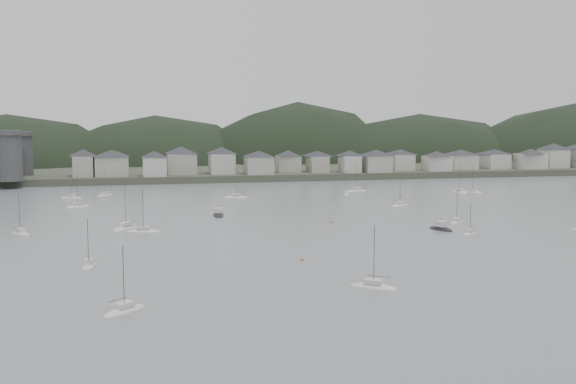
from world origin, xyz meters
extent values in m
plane|color=slate|center=(0.00, 0.00, 0.00)|extent=(900.00, 900.00, 0.00)
cube|color=#383D2D|center=(0.00, 295.00, 1.50)|extent=(900.00, 250.00, 3.00)
ellipsoid|color=black|center=(-110.87, 271.94, -10.14)|extent=(138.98, 92.48, 81.13)
ellipsoid|color=black|center=(-32.30, 272.87, -9.97)|extent=(132.08, 90.41, 79.74)
ellipsoid|color=black|center=(50.65, 272.93, -12.68)|extent=(133.88, 88.37, 101.41)
ellipsoid|color=black|center=(125.95, 267.91, -10.32)|extent=(165.81, 81.78, 82.55)
ellipsoid|color=black|center=(234.44, 265.57, -12.82)|extent=(177.60, 96.61, 102.57)
cylinder|color=#343436|center=(-92.00, 166.00, 12.00)|extent=(10.00, 10.00, 18.00)
cylinder|color=#343436|center=(-92.00, 194.00, 11.50)|extent=(10.00, 10.00, 17.00)
cube|color=#343436|center=(-92.00, 180.00, 9.00)|extent=(3.50, 30.00, 12.00)
cube|color=#A5A297|center=(-65.00, 181.96, 7.29)|extent=(8.34, 12.91, 8.59)
pyramid|color=#2D2D33|center=(-65.00, 181.96, 13.09)|extent=(15.78, 15.78, 3.01)
cube|color=#A5A297|center=(-53.32, 181.32, 7.18)|extent=(13.68, 13.35, 8.36)
pyramid|color=#2D2D33|center=(-53.32, 181.32, 12.82)|extent=(20.07, 20.07, 2.93)
cube|color=#B2AFA7|center=(-35.57, 176.02, 7.04)|extent=(9.78, 10.20, 8.08)
pyramid|color=#2D2D33|center=(-35.57, 176.02, 12.49)|extent=(14.83, 14.83, 2.83)
cube|color=#A5A297|center=(-23.51, 185.65, 7.55)|extent=(12.59, 13.33, 9.09)
pyramid|color=#2D2D33|center=(-23.51, 185.65, 13.68)|extent=(19.24, 19.24, 3.18)
cube|color=#B2AFA7|center=(-5.75, 184.10, 7.43)|extent=(10.74, 12.17, 8.87)
pyramid|color=#2D2D33|center=(-5.75, 184.10, 13.42)|extent=(17.01, 17.01, 3.10)
cube|color=#A5A297|center=(9.92, 177.53, 6.85)|extent=(11.63, 12.09, 7.69)
pyramid|color=#2D2D33|center=(9.92, 177.53, 12.04)|extent=(17.61, 17.61, 2.69)
cube|color=#A5A297|center=(25.25, 186.19, 6.72)|extent=(10.37, 9.35, 7.44)
pyramid|color=#2D2D33|center=(25.25, 186.19, 11.74)|extent=(14.65, 14.65, 2.60)
cube|color=#A5A297|center=(38.63, 183.79, 6.61)|extent=(8.24, 12.20, 7.22)
pyramid|color=#2D2D33|center=(38.63, 183.79, 11.48)|extent=(15.17, 15.17, 2.53)
cube|color=#B2AFA7|center=(52.50, 178.55, 6.73)|extent=(8.06, 10.91, 7.46)
pyramid|color=#2D2D33|center=(52.50, 178.55, 11.77)|extent=(14.08, 14.08, 2.61)
cube|color=#A5A297|center=(64.81, 177.06, 6.83)|extent=(11.73, 11.78, 7.66)
pyramid|color=#2D2D33|center=(64.81, 177.06, 12.00)|extent=(17.46, 17.46, 2.68)
cube|color=#B2AFA7|center=(80.64, 186.91, 6.67)|extent=(10.19, 13.02, 7.33)
pyramid|color=#2D2D33|center=(80.64, 186.91, 11.62)|extent=(17.23, 17.23, 2.57)
cube|color=#B2AFA7|center=(95.55, 178.06, 6.44)|extent=(11.70, 9.81, 6.88)
pyramid|color=#2D2D33|center=(95.55, 178.06, 11.08)|extent=(15.97, 15.97, 2.41)
cube|color=#B2AFA7|center=(112.40, 186.91, 6.50)|extent=(12.83, 12.48, 7.00)
pyramid|color=#2D2D33|center=(112.40, 186.91, 11.22)|extent=(18.79, 18.79, 2.45)
cube|color=#B2AFA7|center=(130.73, 187.42, 6.48)|extent=(11.07, 13.50, 6.97)
pyramid|color=#2D2D33|center=(130.73, 187.42, 11.19)|extent=(18.25, 18.25, 2.44)
cube|color=#B2AFA7|center=(146.02, 179.72, 6.67)|extent=(13.75, 9.12, 7.34)
pyramid|color=#2D2D33|center=(146.02, 179.72, 11.62)|extent=(16.97, 16.97, 2.57)
cube|color=#B2AFA7|center=(162.92, 185.95, 7.53)|extent=(11.37, 11.57, 9.05)
pyramid|color=#2D2D33|center=(162.92, 185.95, 13.63)|extent=(17.03, 17.03, 3.17)
ellipsoid|color=silver|center=(-61.11, 100.27, 0.05)|extent=(8.11, 5.22, 1.55)
cube|color=silver|center=(-61.11, 100.27, 1.13)|extent=(3.16, 2.60, 0.70)
cylinder|color=#3F3F42|center=(-61.11, 100.27, 5.04)|extent=(0.12, 0.12, 9.69)
cylinder|color=#3F3F42|center=(-59.82, 99.74, 1.68)|extent=(3.27, 1.41, 0.10)
ellipsoid|color=silver|center=(37.37, 80.87, 0.05)|extent=(8.29, 6.71, 1.64)
cube|color=silver|center=(37.37, 80.87, 1.17)|extent=(3.39, 3.09, 0.70)
cylinder|color=#3F3F42|center=(37.37, 80.87, 5.33)|extent=(0.12, 0.12, 10.26)
cylinder|color=#3F3F42|center=(36.14, 81.69, 1.72)|extent=(3.14, 2.12, 0.10)
ellipsoid|color=silver|center=(33.72, 28.40, 0.05)|extent=(5.70, 4.35, 1.11)
cube|color=silver|center=(33.72, 28.40, 0.91)|extent=(2.30, 2.04, 0.70)
cylinder|color=#3F3F42|center=(33.72, 28.40, 3.68)|extent=(0.12, 0.12, 6.96)
cylinder|color=#3F3F42|center=(34.58, 27.90, 1.46)|extent=(2.21, 1.35, 0.10)
ellipsoid|color=silver|center=(-41.80, 48.39, 0.05)|extent=(8.54, 3.87, 1.65)
cube|color=silver|center=(-41.80, 48.39, 1.17)|extent=(3.13, 2.23, 0.70)
cylinder|color=#3F3F42|center=(-41.80, 48.39, 5.35)|extent=(0.12, 0.12, 10.29)
cylinder|color=#3F3F42|center=(-43.27, 48.16, 1.72)|extent=(3.68, 0.67, 0.10)
ellipsoid|color=silver|center=(-6.23, -15.04, 0.05)|extent=(8.08, 6.79, 1.62)
cube|color=silver|center=(-6.23, -15.04, 1.16)|extent=(3.33, 3.09, 0.70)
cylinder|color=#3F3F42|center=(-6.23, -15.04, 5.25)|extent=(0.12, 0.12, 10.10)
cylinder|color=#3F3F42|center=(-5.04, -14.20, 1.71)|extent=(3.02, 2.19, 0.10)
ellipsoid|color=silver|center=(-65.40, 125.37, 0.05)|extent=(8.05, 5.14, 1.54)
cube|color=silver|center=(-65.40, 125.37, 1.12)|extent=(3.13, 2.57, 0.70)
cylinder|color=#3F3F42|center=(-65.40, 125.37, 5.00)|extent=(0.12, 0.12, 9.61)
cylinder|color=#3F3F42|center=(-66.69, 124.85, 1.67)|extent=(3.25, 1.38, 0.10)
ellipsoid|color=silver|center=(38.61, 44.96, 0.05)|extent=(6.52, 6.39, 1.38)
cube|color=silver|center=(38.61, 44.96, 1.04)|extent=(2.80, 2.78, 0.70)
cylinder|color=#3F3F42|center=(38.61, 44.96, 4.52)|extent=(0.12, 0.12, 8.65)
cylinder|color=#3F3F42|center=(39.51, 44.09, 1.59)|extent=(2.32, 2.23, 0.10)
ellipsoid|color=silver|center=(30.74, 115.39, 0.05)|extent=(3.26, 6.97, 1.34)
cube|color=silver|center=(30.74, 115.39, 1.02)|extent=(1.85, 2.56, 0.70)
cylinder|color=#3F3F42|center=(30.74, 115.39, 4.39)|extent=(0.12, 0.12, 8.38)
cylinder|color=#3F3F42|center=(30.53, 116.58, 1.57)|extent=(0.62, 2.99, 0.10)
ellipsoid|color=silver|center=(-54.29, 131.46, 0.05)|extent=(6.31, 6.72, 1.40)
cube|color=silver|center=(-54.29, 131.46, 1.05)|extent=(2.77, 2.85, 0.70)
cylinder|color=#3F3F42|center=(-54.29, 131.46, 4.57)|extent=(0.12, 0.12, 8.74)
cylinder|color=#3F3F42|center=(-55.13, 132.40, 1.60)|extent=(2.16, 2.42, 0.10)
ellipsoid|color=silver|center=(78.53, 111.36, 0.05)|extent=(7.12, 7.40, 1.56)
cube|color=silver|center=(78.53, 111.36, 1.13)|extent=(3.11, 3.16, 0.70)
cylinder|color=#3F3F42|center=(78.53, 111.36, 5.06)|extent=(0.12, 0.12, 9.73)
cylinder|color=#3F3F42|center=(77.58, 110.34, 1.68)|extent=(2.46, 2.63, 0.10)
ellipsoid|color=silver|center=(-70.34, 51.91, 0.05)|extent=(6.67, 7.69, 1.55)
cube|color=silver|center=(-70.34, 51.91, 1.13)|extent=(3.00, 3.20, 0.70)
cylinder|color=#3F3F42|center=(-70.34, 51.91, 5.05)|extent=(0.12, 0.12, 9.71)
cylinder|color=#3F3F42|center=(-71.18, 50.79, 1.68)|extent=(2.19, 2.85, 0.10)
ellipsoid|color=silver|center=(-46.00, 53.95, 0.05)|extent=(8.35, 10.08, 2.01)
cube|color=silver|center=(-46.00, 53.95, 1.35)|extent=(3.81, 4.14, 0.70)
cylinder|color=#3F3F42|center=(-46.00, 53.95, 6.47)|extent=(0.12, 0.12, 12.54)
cylinder|color=#3F3F42|center=(-44.97, 52.47, 1.90)|extent=(2.65, 3.77, 0.10)
ellipsoid|color=silver|center=(37.99, 124.74, 0.05)|extent=(8.27, 3.22, 1.62)
cube|color=silver|center=(37.99, 124.74, 1.16)|extent=(2.96, 2.00, 0.70)
cylinder|color=#3F3F42|center=(37.99, 124.74, 5.26)|extent=(0.12, 0.12, 10.12)
cylinder|color=#3F3F42|center=(36.53, 124.86, 1.71)|extent=(3.64, 0.39, 0.10)
ellipsoid|color=silver|center=(-45.18, -20.00, 0.05)|extent=(7.09, 6.87, 1.50)
cube|color=silver|center=(-45.18, -20.00, 1.10)|extent=(3.04, 2.99, 0.70)
cylinder|color=#3F3F42|center=(-45.18, -20.00, 4.88)|extent=(0.12, 0.12, 9.36)
cylinder|color=#3F3F42|center=(-46.16, -19.08, 1.65)|extent=(2.52, 2.38, 0.10)
ellipsoid|color=silver|center=(73.59, 111.83, 0.05)|extent=(4.15, 9.27, 1.79)
cube|color=silver|center=(73.59, 111.83, 1.24)|extent=(2.41, 3.39, 0.70)
cylinder|color=#3F3F42|center=(73.59, 111.83, 5.79)|extent=(0.12, 0.12, 11.18)
cylinder|color=#3F3F42|center=(73.82, 113.43, 1.79)|extent=(0.69, 4.00, 0.10)
ellipsoid|color=silver|center=(-52.09, 11.71, 0.05)|extent=(2.88, 7.24, 1.41)
cube|color=silver|center=(-52.09, 11.71, 1.06)|extent=(1.77, 2.60, 0.70)
cylinder|color=#3F3F42|center=(-52.09, 11.71, 4.62)|extent=(0.12, 0.12, 8.83)
cylinder|color=#3F3F42|center=(-51.98, 10.44, 1.61)|extent=(0.38, 3.18, 0.10)
ellipsoid|color=silver|center=(-9.74, 113.64, 0.05)|extent=(8.81, 4.11, 1.69)
cube|color=silver|center=(-9.74, 113.64, 1.20)|extent=(3.24, 2.34, 0.70)
cylinder|color=#3F3F42|center=(-9.74, 113.64, 5.50)|extent=(0.12, 0.12, 10.59)
cylinder|color=#3F3F42|center=(-8.24, 113.90, 1.75)|extent=(3.77, 0.75, 0.10)
ellipsoid|color=black|center=(29.90, 35.97, 0.05)|extent=(5.02, 7.96, 1.65)
cube|color=silver|center=(29.90, 35.97, 1.52)|extent=(2.72, 2.81, 1.40)
cylinder|color=#3F3F42|center=(29.90, 35.97, 2.42)|extent=(0.10, 0.10, 1.20)
ellipsoid|color=black|center=(-20.82, 72.30, 0.05)|extent=(3.31, 8.26, 1.79)
cube|color=silver|center=(-20.82, 72.30, 1.59)|extent=(2.39, 2.54, 1.40)
cylinder|color=#3F3F42|center=(-20.82, 72.30, 2.49)|extent=(0.10, 0.10, 1.20)
sphere|color=#BE663F|center=(49.72, 109.83, 0.15)|extent=(0.70, 0.70, 0.70)
sphere|color=#BE663F|center=(-12.21, 8.56, 0.15)|extent=(0.70, 0.70, 0.70)
sphere|color=#BE663F|center=(6.86, 53.32, 0.15)|extent=(0.70, 0.70, 0.70)
camera|label=1|loc=(-42.99, -115.01, 27.05)|focal=41.83mm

